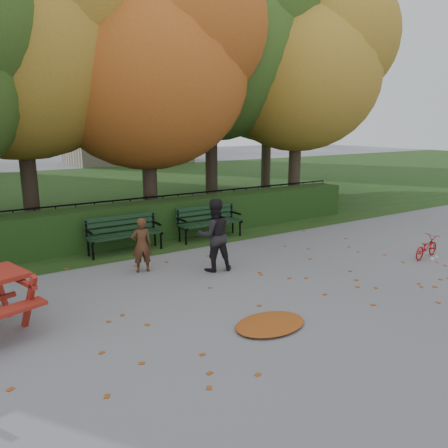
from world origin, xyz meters
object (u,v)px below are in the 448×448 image
tree_c (159,61)px  tree_g (277,71)px  adult (214,235)px  tree_d (224,36)px  bench_left (124,231)px  tree_e (310,65)px  bicycle (426,247)px  bench_right (209,220)px  child (142,245)px  tree_b (31,32)px

tree_c → tree_g: size_ratio=0.94×
tree_c → adult: tree_c is taller
tree_d → bench_left: bearing=-145.7°
bench_left → tree_e: bearing=14.8°
bicycle → bench_right: bearing=29.6°
tree_e → adult: bearing=-146.5°
child → tree_b: bearing=-68.3°
bench_left → adult: size_ratio=1.16×
tree_g → bench_right: bearing=-140.0°
tree_g → bench_right: 10.61m
tree_d → bicycle: 9.71m
tree_c → tree_d: tree_d is taller
tree_c → bench_left: (-2.13, -2.26, -4.30)m
tree_d → adult: size_ratio=6.18×
tree_d → tree_g: bearing=29.6°
bench_right → adult: (-1.27, -2.37, 0.26)m
tree_b → tree_g: 11.19m
tree_b → adult: 7.48m
tree_e → bench_right: (-5.42, -2.07, -4.56)m
tree_c → tree_e: 5.70m
tree_g → bench_right: tree_g is taller
tree_b → tree_d: bearing=4.4°
tree_e → bench_left: bearing=-165.2°
tree_b → adult: (2.27, -5.41, -4.63)m
bench_left → child: 1.64m
bench_left → adult: bearing=-64.6°
tree_d → tree_e: tree_d is taller
tree_g → child: tree_g is taller
tree_d → tree_g: 5.16m
bench_right → bench_left: bearing=180.0°
tree_b → bicycle: 11.30m
bench_right → bicycle: bench_right is taller
tree_g → adult: tree_g is taller
tree_g → child: bearing=-142.0°
adult → bicycle: adult is taller
tree_e → tree_g: (1.81, 3.99, 0.29)m
tree_d → bench_right: 7.07m
tree_g → bench_right: size_ratio=4.75×
tree_b → tree_g: (10.78, 3.02, -0.03)m
tree_c → bench_right: 4.87m
bicycle → adult: bearing=59.1°
tree_e → tree_g: size_ratio=0.95×
bench_left → bicycle: bench_left is taller
bench_left → child: (-0.20, -1.63, 0.06)m
tree_e → bench_right: tree_e is taller
tree_e → tree_b: bearing=173.8°
tree_b → tree_c: bearing=-13.5°
bench_right → bicycle: bearing=-52.2°
tree_d → tree_g: tree_d is taller
bench_right → child: bearing=-148.0°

